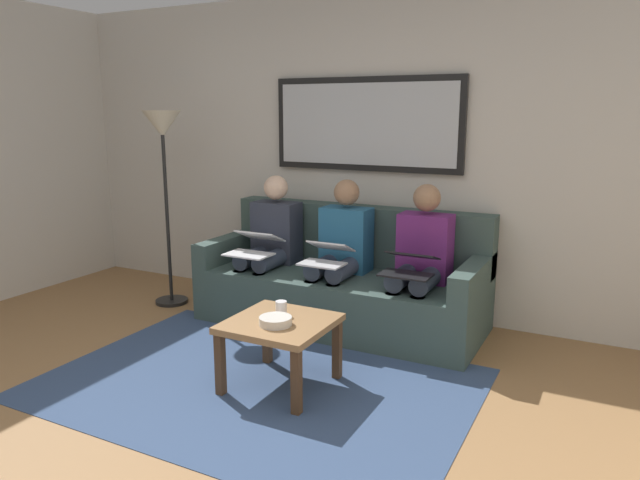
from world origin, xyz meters
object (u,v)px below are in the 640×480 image
(person_right, at_px, (270,241))
(standing_lamp, at_px, (163,146))
(laptop_black, at_px, (410,264))
(coffee_table, at_px, (280,331))
(person_left, at_px, (420,259))
(couch, at_px, (344,284))
(cup, at_px, (281,308))
(laptop_silver, at_px, (327,254))
(laptop_white, at_px, (255,244))
(bowl, at_px, (276,321))
(person_middle, at_px, (341,249))
(framed_mirror, at_px, (366,124))

(person_right, bearing_deg, standing_lamp, 12.33)
(laptop_black, bearing_deg, coffee_table, 61.15)
(person_left, bearing_deg, couch, -6.13)
(coffee_table, xyz_separation_m, cup, (0.04, -0.08, 0.11))
(cup, xyz_separation_m, laptop_silver, (0.10, -0.83, 0.15))
(laptop_white, bearing_deg, person_left, -169.93)
(laptop_silver, bearing_deg, person_left, -159.70)
(standing_lamp, bearing_deg, laptop_silver, 178.60)
(couch, xyz_separation_m, laptop_white, (0.64, 0.30, 0.32))
(cup, xyz_separation_m, laptop_white, (0.74, -0.84, 0.16))
(couch, xyz_separation_m, bowl, (-0.16, 1.30, 0.14))
(laptop_black, distance_m, laptop_silver, 0.64)
(coffee_table, xyz_separation_m, person_middle, (0.14, -1.15, 0.25))
(coffee_table, bearing_deg, person_left, -113.46)
(person_left, height_order, laptop_black, person_left)
(person_left, bearing_deg, cup, 63.16)
(coffee_table, height_order, person_middle, person_middle)
(laptop_black, bearing_deg, framed_mirror, -47.59)
(couch, bearing_deg, coffee_table, 96.62)
(couch, bearing_deg, bowl, 97.00)
(bowl, xyz_separation_m, person_right, (0.80, -1.23, 0.16))
(person_right, bearing_deg, couch, -173.87)
(framed_mirror, bearing_deg, laptop_silver, 90.00)
(couch, distance_m, person_left, 0.71)
(standing_lamp, bearing_deg, coffee_table, 150.68)
(couch, height_order, laptop_white, couch)
(cup, relative_size, laptop_white, 0.23)
(couch, bearing_deg, framed_mirror, -90.00)
(couch, height_order, laptop_black, couch)
(couch, distance_m, bowl, 1.31)
(laptop_black, relative_size, laptop_white, 0.88)
(framed_mirror, distance_m, laptop_silver, 1.16)
(cup, height_order, laptop_silver, laptop_silver)
(laptop_white, bearing_deg, person_middle, -160.45)
(couch, height_order, person_right, person_right)
(person_right, bearing_deg, bowl, 123.07)
(couch, bearing_deg, person_middle, 90.00)
(person_left, distance_m, standing_lamp, 2.33)
(person_left, bearing_deg, standing_lamp, 5.19)
(bowl, relative_size, laptop_white, 0.49)
(person_right, bearing_deg, laptop_white, 90.00)
(person_middle, relative_size, laptop_white, 2.89)
(cup, height_order, laptop_white, laptop_white)
(person_left, xyz_separation_m, person_right, (1.28, 0.00, 0.00))
(couch, xyz_separation_m, standing_lamp, (1.55, 0.27, 1.06))
(bowl, xyz_separation_m, laptop_white, (0.80, -1.00, 0.18))
(cup, bearing_deg, coffee_table, 115.71)
(couch, xyz_separation_m, laptop_black, (-0.64, 0.31, 0.31))
(person_middle, relative_size, standing_lamp, 0.69)
(bowl, xyz_separation_m, laptop_silver, (0.16, -0.99, 0.17))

